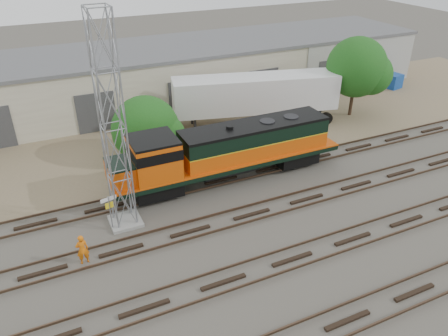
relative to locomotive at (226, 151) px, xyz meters
name	(u,v)px	position (x,y,z in m)	size (l,w,h in m)	color
ground	(264,229)	(-0.36, -6.00, -2.25)	(140.00, 140.00, 0.00)	#47423A
dirt_strip	(177,132)	(-0.36, 9.00, -2.24)	(80.00, 16.00, 0.02)	#726047
tracks	(292,259)	(-0.36, -9.00, -2.17)	(80.00, 20.40, 0.28)	black
warehouse	(148,76)	(-0.31, 16.98, 0.41)	(58.40, 10.40, 5.30)	beige
locomotive	(226,151)	(0.00, 0.00, 0.00)	(16.16, 2.83, 3.88)	black
signal_tower	(113,131)	(-7.50, -1.99, 3.72)	(1.80, 1.80, 12.23)	gray
sign_post	(110,207)	(-8.34, -2.39, -0.64)	(0.92, 0.25, 2.29)	gray
worker	(82,249)	(-10.30, -4.54, -1.38)	(0.63, 0.42, 1.74)	orange
semi_trailer	(259,95)	(6.77, 7.57, 0.49)	(14.40, 6.19, 4.35)	silver
dumpster_blue	(393,81)	(24.69, 10.06, -1.50)	(1.60, 1.50, 1.50)	#154395
dumpster_red	(360,86)	(20.60, 10.47, -1.55)	(1.50, 1.40, 1.40)	maroon
tree_mid	(150,132)	(-3.60, 5.51, -0.15)	(5.29, 5.04, 5.04)	#382619
tree_east	(360,69)	(15.76, 5.63, 2.12)	(5.57, 5.30, 7.16)	#382619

